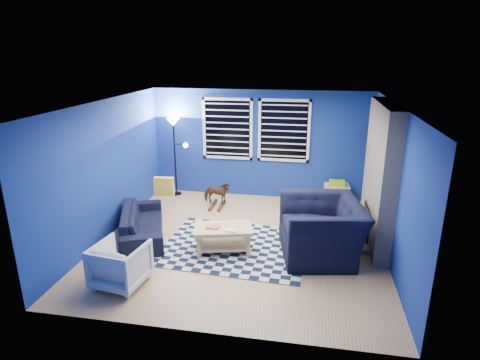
{
  "coord_description": "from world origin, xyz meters",
  "views": [
    {
      "loc": [
        1.13,
        -6.49,
        3.33
      ],
      "look_at": [
        -0.07,
        0.3,
        1.09
      ],
      "focal_mm": 30.0,
      "sensor_mm": 36.0,
      "label": 1
    }
  ],
  "objects_px": {
    "tv": "(373,148)",
    "armchair_big": "(321,229)",
    "coffee_table": "(223,234)",
    "cabinet": "(336,194)",
    "armchair_bent": "(120,264)",
    "floor_lamp": "(174,133)",
    "rocking_horse": "(217,193)",
    "sofa": "(143,223)"
  },
  "relations": [
    {
      "from": "tv",
      "to": "armchair_big",
      "type": "bearing_deg",
      "value": -115.14
    },
    {
      "from": "coffee_table",
      "to": "cabinet",
      "type": "height_order",
      "value": "cabinet"
    },
    {
      "from": "armchair_big",
      "to": "cabinet",
      "type": "xyz_separation_m",
      "value": [
        0.38,
        2.46,
        -0.23
      ]
    },
    {
      "from": "armchair_big",
      "to": "armchair_bent",
      "type": "distance_m",
      "value": 3.26
    },
    {
      "from": "floor_lamp",
      "to": "rocking_horse",
      "type": "bearing_deg",
      "value": -29.24
    },
    {
      "from": "tv",
      "to": "coffee_table",
      "type": "xyz_separation_m",
      "value": [
        -2.68,
        -2.42,
        -1.06
      ]
    },
    {
      "from": "armchair_bent",
      "to": "floor_lamp",
      "type": "bearing_deg",
      "value": -75.38
    },
    {
      "from": "armchair_bent",
      "to": "coffee_table",
      "type": "height_order",
      "value": "armchair_bent"
    },
    {
      "from": "coffee_table",
      "to": "floor_lamp",
      "type": "relative_size",
      "value": 0.59
    },
    {
      "from": "armchair_bent",
      "to": "rocking_horse",
      "type": "bearing_deg",
      "value": -93.73
    },
    {
      "from": "tv",
      "to": "armchair_bent",
      "type": "distance_m",
      "value": 5.5
    },
    {
      "from": "armchair_big",
      "to": "armchair_bent",
      "type": "xyz_separation_m",
      "value": [
        -2.92,
        -1.45,
        -0.14
      ]
    },
    {
      "from": "rocking_horse",
      "to": "floor_lamp",
      "type": "distance_m",
      "value": 1.76
    },
    {
      "from": "armchair_big",
      "to": "cabinet",
      "type": "bearing_deg",
      "value": 160.76
    },
    {
      "from": "coffee_table",
      "to": "floor_lamp",
      "type": "height_order",
      "value": "floor_lamp"
    },
    {
      "from": "sofa",
      "to": "armchair_bent",
      "type": "relative_size",
      "value": 2.53
    },
    {
      "from": "sofa",
      "to": "armchair_big",
      "type": "distance_m",
      "value": 3.27
    },
    {
      "from": "cabinet",
      "to": "floor_lamp",
      "type": "height_order",
      "value": "floor_lamp"
    },
    {
      "from": "sofa",
      "to": "rocking_horse",
      "type": "bearing_deg",
      "value": -53.01
    },
    {
      "from": "cabinet",
      "to": "armchair_bent",
      "type": "bearing_deg",
      "value": -133.2
    },
    {
      "from": "tv",
      "to": "armchair_bent",
      "type": "height_order",
      "value": "tv"
    },
    {
      "from": "sofa",
      "to": "floor_lamp",
      "type": "height_order",
      "value": "floor_lamp"
    },
    {
      "from": "sofa",
      "to": "armchair_bent",
      "type": "xyz_separation_m",
      "value": [
        0.34,
        -1.59,
        0.06
      ]
    },
    {
      "from": "sofa",
      "to": "coffee_table",
      "type": "xyz_separation_m",
      "value": [
        1.61,
        -0.34,
        0.07
      ]
    },
    {
      "from": "tv",
      "to": "rocking_horse",
      "type": "bearing_deg",
      "value": -173.25
    },
    {
      "from": "rocking_horse",
      "to": "cabinet",
      "type": "bearing_deg",
      "value": -80.37
    },
    {
      "from": "cabinet",
      "to": "coffee_table",
      "type": "bearing_deg",
      "value": -130.31
    },
    {
      "from": "tv",
      "to": "floor_lamp",
      "type": "height_order",
      "value": "floor_lamp"
    },
    {
      "from": "armchair_big",
      "to": "floor_lamp",
      "type": "xyz_separation_m",
      "value": [
        -3.37,
        2.46,
        1.04
      ]
    },
    {
      "from": "sofa",
      "to": "cabinet",
      "type": "xyz_separation_m",
      "value": [
        3.64,
        2.33,
        -0.03
      ]
    },
    {
      "from": "armchair_bent",
      "to": "cabinet",
      "type": "distance_m",
      "value": 5.12
    },
    {
      "from": "armchair_bent",
      "to": "cabinet",
      "type": "height_order",
      "value": "armchair_bent"
    },
    {
      "from": "armchair_big",
      "to": "armchair_bent",
      "type": "height_order",
      "value": "armchair_big"
    },
    {
      "from": "sofa",
      "to": "coffee_table",
      "type": "relative_size",
      "value": 1.7
    },
    {
      "from": "tv",
      "to": "armchair_big",
      "type": "height_order",
      "value": "tv"
    },
    {
      "from": "armchair_bent",
      "to": "cabinet",
      "type": "relative_size",
      "value": 1.29
    },
    {
      "from": "sofa",
      "to": "floor_lamp",
      "type": "xyz_separation_m",
      "value": [
        -0.11,
        2.32,
        1.24
      ]
    },
    {
      "from": "armchair_bent",
      "to": "coffee_table",
      "type": "relative_size",
      "value": 0.67
    },
    {
      "from": "armchair_bent",
      "to": "floor_lamp",
      "type": "height_order",
      "value": "floor_lamp"
    },
    {
      "from": "sofa",
      "to": "coffee_table",
      "type": "bearing_deg",
      "value": -123.72
    },
    {
      "from": "cabinet",
      "to": "floor_lamp",
      "type": "xyz_separation_m",
      "value": [
        -3.75,
        -0.0,
        1.27
      ]
    },
    {
      "from": "rocking_horse",
      "to": "cabinet",
      "type": "distance_m",
      "value": 2.69
    }
  ]
}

